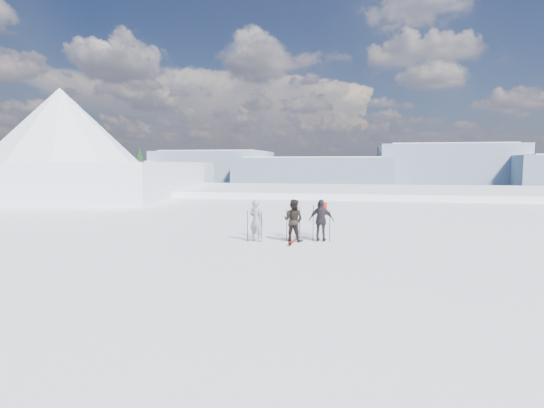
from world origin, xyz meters
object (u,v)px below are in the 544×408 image
at_px(skier_dark, 293,220).
at_px(skier_pack, 321,220).
at_px(skier_grey, 256,220).
at_px(skis_loose, 291,241).

xyz_separation_m(skier_dark, skier_pack, (1.03, 0.21, -0.00)).
bearing_deg(skier_grey, skis_loose, -151.27).
xyz_separation_m(skier_pack, skis_loose, (-1.08, -0.36, -0.78)).
bearing_deg(skier_pack, skier_dark, 14.67).
height_order(skier_grey, skis_loose, skier_grey).
bearing_deg(skier_pack, skier_grey, 14.98).
bearing_deg(skier_grey, skier_dark, -145.27).
relative_size(skier_grey, skis_loose, 0.93).
xyz_separation_m(skier_dark, skis_loose, (-0.05, -0.15, -0.78)).
distance_m(skier_grey, skier_pack, 2.45).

